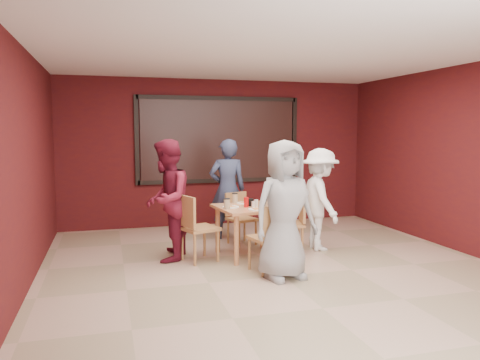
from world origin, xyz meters
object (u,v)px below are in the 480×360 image
object	(u,v)px
diner_front	(285,210)
diner_left	(167,200)
dining_table	(250,212)
chair_back	(239,215)
diner_back	(227,189)
diner_right	(320,199)
chair_left	(195,224)
chair_front	(271,234)
chair_right	(294,220)

from	to	relation	value
diner_front	diner_left	distance (m)	1.78
dining_table	chair_back	size ratio (longest dim) A/B	1.25
dining_table	chair_back	bearing A→B (deg)	85.65
diner_back	diner_right	world-z (taller)	diner_back
chair_back	chair_left	distance (m)	1.25
dining_table	diner_right	size ratio (longest dim) A/B	0.66
chair_front	diner_front	distance (m)	0.44
diner_right	diner_back	bearing A→B (deg)	49.31
chair_back	diner_left	bearing A→B (deg)	-152.23
dining_table	chair_right	world-z (taller)	dining_table
chair_front	chair_back	xyz separation A→B (m)	(0.05, 1.65, -0.04)
chair_back	chair_right	size ratio (longest dim) A/B	0.95
dining_table	chair_front	xyz separation A→B (m)	(0.01, -0.86, -0.14)
chair_front	diner_right	distance (m)	1.50
diner_right	diner_front	bearing A→B (deg)	140.77
chair_front	diner_front	xyz separation A→B (m)	(0.09, -0.24, 0.35)
dining_table	diner_right	world-z (taller)	diner_right
chair_left	diner_left	size ratio (longest dim) A/B	0.55
diner_right	chair_back	bearing A→B (deg)	59.29
chair_front	diner_back	bearing A→B (deg)	91.43
diner_back	diner_left	bearing A→B (deg)	48.63
chair_front	diner_right	size ratio (longest dim) A/B	0.57
chair_left	diner_right	bearing A→B (deg)	4.91
chair_back	diner_right	bearing A→B (deg)	-32.83
dining_table	chair_front	bearing A→B (deg)	-89.19
diner_left	chair_front	bearing A→B (deg)	68.70
dining_table	diner_left	distance (m)	1.21
diner_front	chair_right	bearing A→B (deg)	51.35
chair_back	chair_right	bearing A→B (deg)	-50.68
chair_left	diner_right	distance (m)	2.00
chair_back	chair_left	size ratio (longest dim) A/B	0.88
chair_front	diner_back	world-z (taller)	diner_back
diner_front	diner_right	size ratio (longest dim) A/B	1.10
chair_left	chair_right	size ratio (longest dim) A/B	1.08
chair_back	diner_right	world-z (taller)	diner_right
chair_left	chair_right	distance (m)	1.53
chair_back	dining_table	bearing A→B (deg)	-94.35
chair_front	diner_back	xyz separation A→B (m)	(-0.05, 2.04, 0.34)
chair_back	diner_front	bearing A→B (deg)	-88.82
chair_back	diner_right	xyz separation A→B (m)	(1.09, -0.70, 0.31)
chair_right	diner_left	world-z (taller)	diner_left
chair_left	chair_back	bearing A→B (deg)	44.29
chair_back	diner_back	distance (m)	0.56
chair_right	diner_back	distance (m)	1.43
chair_right	diner_back	world-z (taller)	diner_back
chair_back	diner_left	world-z (taller)	diner_left
diner_right	dining_table	bearing A→B (deg)	96.48
chair_front	diner_left	size ratio (longest dim) A/B	0.52
diner_front	diner_back	bearing A→B (deg)	82.86
chair_right	chair_back	bearing A→B (deg)	129.32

